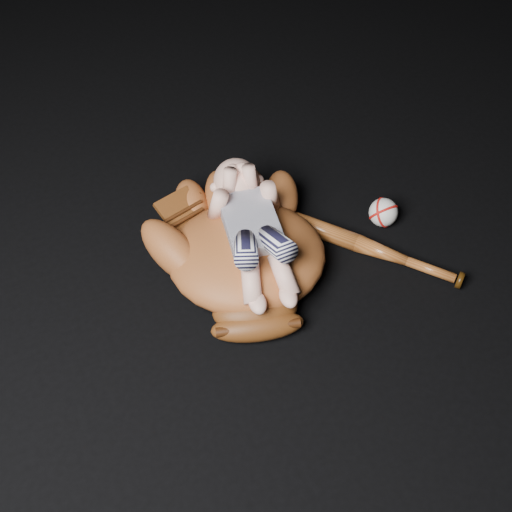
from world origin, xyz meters
name	(u,v)px	position (x,y,z in m)	size (l,w,h in m)	color
baseball_glove	(246,250)	(-0.07, 0.05, 0.07)	(0.41, 0.47, 0.15)	brown
newborn_baby	(254,230)	(-0.05, 0.05, 0.13)	(0.17, 0.38, 0.15)	#EEAF99
baseball_bat	(367,247)	(0.19, -0.01, 0.02)	(0.04, 0.44, 0.04)	brown
baseball	(383,212)	(0.28, 0.06, 0.03)	(0.07, 0.07, 0.07)	silver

